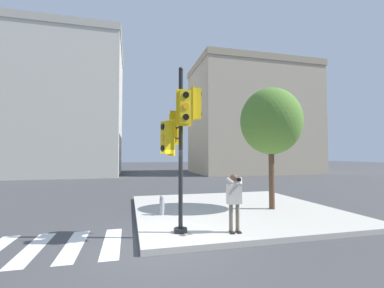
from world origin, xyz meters
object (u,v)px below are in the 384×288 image
object	(u,v)px
person_photographer	(234,197)
street_tree	(271,122)
traffic_signal_pole	(181,129)
fire_hydrant	(162,205)

from	to	relation	value
person_photographer	street_tree	distance (m)	4.61
traffic_signal_pole	person_photographer	bearing A→B (deg)	-12.90
street_tree	person_photographer	bearing A→B (deg)	-136.71
street_tree	fire_hydrant	bearing A→B (deg)	179.54
traffic_signal_pole	person_photographer	world-z (taller)	traffic_signal_pole
traffic_signal_pole	fire_hydrant	world-z (taller)	traffic_signal_pole
traffic_signal_pole	person_photographer	size ratio (longest dim) A/B	2.88
traffic_signal_pole	person_photographer	xyz separation A→B (m)	(1.50, -0.34, -1.95)
fire_hydrant	traffic_signal_pole	bearing A→B (deg)	-84.25
person_photographer	fire_hydrant	bearing A→B (deg)	123.10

